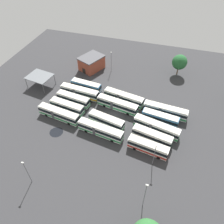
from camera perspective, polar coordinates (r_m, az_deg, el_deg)
name	(u,v)px	position (r m, az deg, el deg)	size (l,w,h in m)	color
ground_plane	(113,116)	(71.10, 0.18, -1.16)	(108.37, 108.37, 0.00)	#333335
bus_row0_slot0	(59,114)	(71.25, -13.69, -0.48)	(14.20, 4.54, 3.58)	silver
bus_row0_slot1	(67,107)	(73.20, -11.58, 1.38)	(11.87, 4.14, 3.58)	silver
bus_row0_slot2	(73,99)	(75.68, -10.03, 3.31)	(11.96, 4.15, 3.58)	silver
bus_row0_slot3	(80,92)	(78.39, -8.44, 5.19)	(14.14, 3.75, 3.58)	silver
bus_row0_slot4	(86,86)	(80.81, -6.73, 6.74)	(11.44, 3.75, 3.58)	teal
bus_row1_slot0	(100,130)	(64.64, -3.06, -4.72)	(14.20, 4.53, 3.58)	silver
bus_row1_slot1	(106,121)	(67.17, -1.44, -2.27)	(11.64, 4.80, 3.58)	silver
bus_row1_slot3	(117,105)	(72.46, 1.38, 1.94)	(14.21, 4.82, 3.58)	silver
bus_row1_slot4	(124,98)	(75.25, 3.03, 3.77)	(14.21, 5.05, 3.58)	silver
bus_row2_slot0	(148,147)	(61.47, 9.38, -8.97)	(11.52, 4.24, 3.58)	silver
bus_row2_slot1	(152,136)	(64.05, 10.40, -6.24)	(11.82, 4.74, 3.58)	silver
bus_row2_slot2	(156,127)	(66.64, 11.46, -3.89)	(14.20, 5.54, 3.58)	silver
bus_row2_slot3	(160,118)	(69.51, 12.43, -1.58)	(11.53, 4.03, 3.58)	teal
bus_row2_slot4	(165,111)	(72.36, 13.66, 0.35)	(14.15, 3.79, 3.58)	silver
depot_building	(92,63)	(92.02, -5.34, 12.62)	(10.58, 11.67, 5.57)	#99422D
maintenance_shelter	(39,77)	(85.33, -18.36, 8.76)	(9.50, 8.37, 4.40)	slate
lamp_post_far_corner	(145,195)	(50.40, 8.54, -20.55)	(0.56, 0.28, 9.61)	slate
lamp_post_by_building	(27,172)	(56.82, -21.25, -14.24)	(0.56, 0.28, 8.51)	slate
lamp_post_near_entrance	(154,154)	(57.17, 10.97, -10.80)	(0.56, 0.28, 7.94)	slate
lamp_post_mid_lot	(111,61)	(89.25, -0.21, 13.16)	(0.56, 0.28, 8.54)	slate
tree_northeast	(180,62)	(90.66, 17.18, 12.28)	(5.78, 5.78, 8.43)	brown
puddle_front_lane	(101,129)	(67.42, -2.99, -4.46)	(2.92, 2.92, 0.01)	black
puddle_near_shelter	(91,102)	(76.62, -5.61, 2.59)	(1.62, 1.62, 0.01)	black
puddle_back_corner	(114,122)	(69.44, 0.59, -2.54)	(1.96, 1.96, 0.01)	black
puddle_centre_drain	(56,132)	(68.62, -14.29, -5.10)	(4.08, 4.08, 0.01)	black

